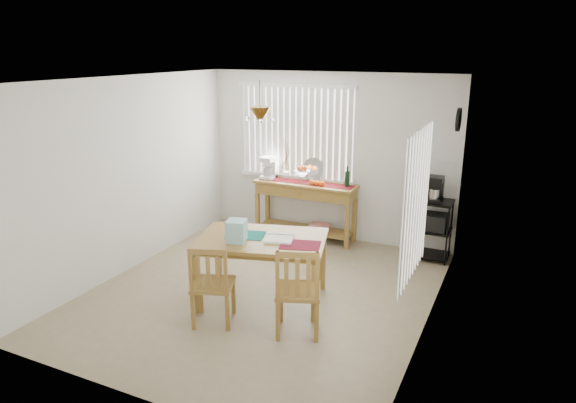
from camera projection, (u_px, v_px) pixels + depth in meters
The scene contains 10 objects.
ground at pixel (262, 292), 6.42m from camera, with size 4.00×4.50×0.01m, color gray.
room_shell at pixel (261, 160), 5.95m from camera, with size 4.20×4.70×2.70m.
sideboard at pixel (306, 197), 8.07m from camera, with size 1.63×0.46×0.92m.
sideboard_items at pixel (290, 172), 8.09m from camera, with size 1.55×0.39×0.70m.
wire_cart at pixel (432, 224), 7.32m from camera, with size 0.51×0.41×0.87m.
cart_items at pixel (436, 189), 7.18m from camera, with size 0.21×0.25×0.36m.
dining_table at pixel (262, 245), 6.05m from camera, with size 1.69×1.32×0.80m.
table_items at pixel (247, 233), 5.89m from camera, with size 1.24×0.56×0.25m.
chair_left at pixel (212, 285), 5.57m from camera, with size 0.56×0.56×0.95m.
chair_right at pixel (298, 291), 5.35m from camera, with size 0.60×0.60×1.01m.
Camera 1 is at (2.77, -5.14, 2.93)m, focal length 32.00 mm.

